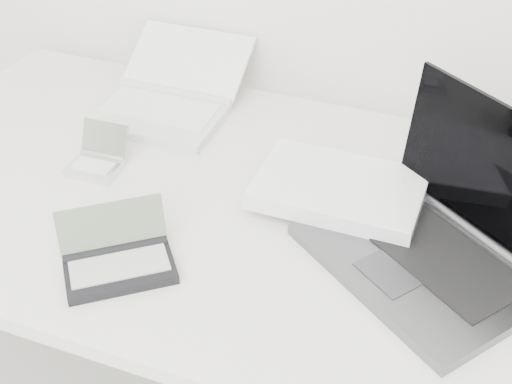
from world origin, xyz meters
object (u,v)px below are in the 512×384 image
(netbook_open_white, at_px, (167,99))
(palmtop_charcoal, at_px, (118,260))
(laptop_large, at_px, (398,217))
(desk, at_px, (279,229))

(netbook_open_white, relative_size, palmtop_charcoal, 1.61)
(laptop_large, xyz_separation_m, netbook_open_white, (-0.56, 0.24, -0.02))
(desk, relative_size, laptop_large, 2.88)
(desk, xyz_separation_m, netbook_open_white, (-0.35, 0.25, 0.07))
(desk, distance_m, palmtop_charcoal, 0.31)
(laptop_large, relative_size, palmtop_charcoal, 2.61)
(netbook_open_white, bearing_deg, palmtop_charcoal, -72.55)
(desk, height_order, palmtop_charcoal, palmtop_charcoal)
(desk, xyz_separation_m, palmtop_charcoal, (-0.19, -0.24, 0.07))
(palmtop_charcoal, bearing_deg, laptop_large, -6.80)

